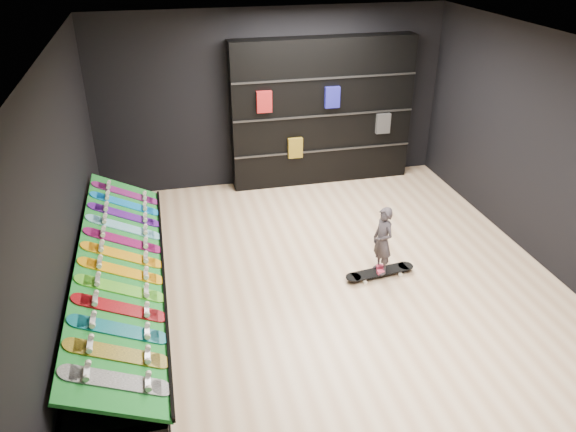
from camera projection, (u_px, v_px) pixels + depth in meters
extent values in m
cube|color=beige|center=(329.00, 287.00, 7.23)|extent=(6.00, 7.00, 0.01)
cube|color=white|center=(339.00, 50.00, 5.84)|extent=(6.00, 7.00, 0.01)
cube|color=black|center=(272.00, 99.00, 9.55)|extent=(6.00, 0.02, 3.00)
cube|color=black|center=(500.00, 404.00, 3.52)|extent=(6.00, 0.02, 3.00)
cube|color=black|center=(62.00, 208.00, 5.93)|extent=(0.02, 7.00, 3.00)
cube|color=black|center=(559.00, 159.00, 7.14)|extent=(0.02, 7.00, 3.00)
cube|color=#106B1F|center=(122.00, 265.00, 6.40)|extent=(0.92, 4.50, 0.46)
cube|color=black|center=(322.00, 112.00, 9.67)|extent=(3.16, 0.37, 2.53)
imported|color=black|center=(382.00, 253.00, 7.29)|extent=(0.19, 0.24, 0.56)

